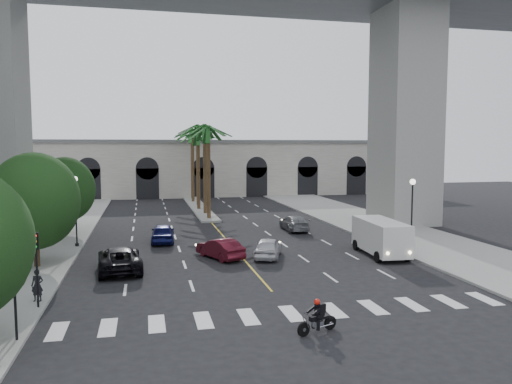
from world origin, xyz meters
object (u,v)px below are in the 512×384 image
at_px(traffic_signal_far, 36,257).
at_px(car_d, 294,223).
at_px(cargo_van, 381,236).
at_px(car_b, 220,248).
at_px(car_c, 120,259).
at_px(traffic_signal_near, 14,280).
at_px(car_a, 268,247).
at_px(pedestrian_a, 37,285).
at_px(motorcycle_rider, 318,317).
at_px(lamp_post_right, 412,210).
at_px(car_e, 163,233).
at_px(lamp_post_left_far, 76,205).

distance_m(traffic_signal_far, car_d, 25.80).
relative_size(car_d, cargo_van, 0.79).
xyz_separation_m(car_b, car_c, (-6.46, -2.08, 0.07)).
relative_size(traffic_signal_near, car_d, 0.79).
relative_size(car_a, pedestrian_a, 2.62).
distance_m(motorcycle_rider, car_c, 14.75).
bearing_deg(lamp_post_right, car_d, 111.63).
distance_m(car_c, cargo_van, 17.47).
height_order(traffic_signal_far, motorcycle_rider, traffic_signal_far).
bearing_deg(car_a, lamp_post_right, -170.21).
bearing_deg(car_e, lamp_post_right, 155.12).
bearing_deg(motorcycle_rider, cargo_van, 33.65).
distance_m(lamp_post_left_far, car_a, 14.73).
bearing_deg(pedestrian_a, car_c, 66.21).
relative_size(traffic_signal_near, car_b, 0.88).
bearing_deg(pedestrian_a, car_a, 37.06).
height_order(motorcycle_rider, cargo_van, cargo_van).
distance_m(traffic_signal_far, cargo_van, 22.03).
relative_size(motorcycle_rider, car_b, 0.46).
height_order(lamp_post_right, car_e, lamp_post_right).
relative_size(lamp_post_right, cargo_van, 0.91).
distance_m(traffic_signal_near, cargo_van, 23.64).
height_order(motorcycle_rider, car_c, car_c).
bearing_deg(traffic_signal_near, lamp_post_right, 24.82).
bearing_deg(cargo_van, pedestrian_a, -159.79).
height_order(lamp_post_left_far, traffic_signal_near, lamp_post_left_far).
relative_size(traffic_signal_far, car_e, 0.84).
relative_size(traffic_signal_far, car_b, 0.88).
height_order(motorcycle_rider, car_b, motorcycle_rider).
bearing_deg(cargo_van, car_c, -174.67).
xyz_separation_m(traffic_signal_near, cargo_van, (20.80, 11.18, -1.15)).
bearing_deg(traffic_signal_near, car_b, 52.47).
distance_m(traffic_signal_near, car_d, 28.79).
bearing_deg(car_d, lamp_post_left_far, 14.01).
bearing_deg(motorcycle_rider, lamp_post_right, 26.78).
xyz_separation_m(car_a, car_c, (-9.69, -1.65, 0.06)).
xyz_separation_m(motorcycle_rider, car_c, (-8.36, 12.16, 0.10)).
bearing_deg(car_e, motorcycle_rider, 107.96).
bearing_deg(car_d, motorcycle_rider, 77.06).
bearing_deg(lamp_post_right, car_a, 169.32).
xyz_separation_m(car_a, cargo_van, (7.77, -1.14, 0.67)).
distance_m(car_e, pedestrian_a, 15.72).
bearing_deg(car_c, motorcycle_rider, 119.96).
xyz_separation_m(car_c, car_e, (2.89, 8.61, -0.00)).
height_order(traffic_signal_near, traffic_signal_far, same).
relative_size(lamp_post_right, car_d, 1.15).
relative_size(lamp_post_right, car_a, 1.32).
xyz_separation_m(cargo_van, pedestrian_a, (-21.00, -6.23, -0.44)).
bearing_deg(pedestrian_a, traffic_signal_far, -70.19).
height_order(lamp_post_right, car_c, lamp_post_right).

